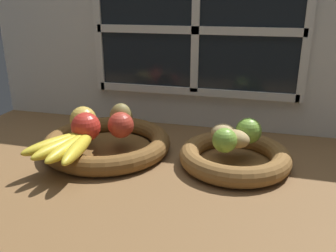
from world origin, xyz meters
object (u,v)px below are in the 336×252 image
(banana_bunch_front, at_px, (68,145))
(potato_large, at_px, (236,139))
(potato_oblong, at_px, (223,133))
(lime_near, at_px, (225,140))
(fruit_bowl_left, at_px, (107,143))
(apple_golden_left, at_px, (83,119))
(apple_red_right, at_px, (121,125))
(lime_far, at_px, (248,131))
(pear_brown, at_px, (121,118))
(fruit_bowl_right, at_px, (235,157))
(apple_red_front, at_px, (86,127))

(banana_bunch_front, relative_size, potato_large, 2.90)
(potato_oblong, height_order, lime_near, lime_near)
(potato_oblong, bearing_deg, fruit_bowl_left, -175.26)
(apple_golden_left, xyz_separation_m, apple_red_right, (0.12, -0.01, -0.00))
(apple_red_right, bearing_deg, lime_far, 8.05)
(apple_golden_left, xyz_separation_m, pear_brown, (0.10, 0.02, 0.01))
(potato_oblong, xyz_separation_m, potato_large, (0.03, -0.03, -0.00))
(banana_bunch_front, distance_m, potato_oblong, 0.39)
(fruit_bowl_left, height_order, pear_brown, pear_brown)
(banana_bunch_front, bearing_deg, lime_near, 14.75)
(banana_bunch_front, bearing_deg, apple_red_right, 54.42)
(potato_large, xyz_separation_m, lime_far, (0.03, 0.04, 0.01))
(fruit_bowl_right, height_order, potato_oblong, potato_oblong)
(fruit_bowl_right, relative_size, apple_red_right, 4.03)
(fruit_bowl_left, bearing_deg, apple_red_right, -12.27)
(pear_brown, height_order, lime_far, pear_brown)
(fruit_bowl_right, bearing_deg, pear_brown, 175.17)
(pear_brown, relative_size, potato_large, 1.17)
(fruit_bowl_left, xyz_separation_m, fruit_bowl_right, (0.35, 0.00, 0.00))
(apple_golden_left, relative_size, pear_brown, 0.88)
(fruit_bowl_right, xyz_separation_m, pear_brown, (-0.31, 0.03, 0.07))
(apple_red_front, bearing_deg, apple_red_right, 30.21)
(apple_golden_left, bearing_deg, fruit_bowl_right, -0.25)
(potato_large, bearing_deg, potato_oblong, 142.13)
(banana_bunch_front, bearing_deg, fruit_bowl_right, 18.79)
(apple_golden_left, bearing_deg, apple_red_front, -56.85)
(potato_large, bearing_deg, fruit_bowl_right, 90.00)
(fruit_bowl_right, xyz_separation_m, lime_near, (-0.02, -0.04, 0.06))
(apple_red_front, relative_size, pear_brown, 0.92)
(potato_large, bearing_deg, apple_golden_left, 179.75)
(apple_red_right, distance_m, potato_large, 0.30)
(apple_red_right, distance_m, potato_oblong, 0.27)
(fruit_bowl_right, height_order, lime_far, lime_far)
(lime_far, bearing_deg, potato_large, -127.87)
(banana_bunch_front, height_order, potato_large, potato_large)
(fruit_bowl_left, height_order, fruit_bowl_right, same)
(potato_oblong, relative_size, lime_far, 1.00)
(lime_near, bearing_deg, apple_red_front, -176.83)
(apple_red_front, distance_m, lime_near, 0.35)
(fruit_bowl_right, distance_m, lime_far, 0.08)
(fruit_bowl_right, relative_size, potato_large, 3.96)
(fruit_bowl_left, bearing_deg, apple_red_front, -118.64)
(pear_brown, distance_m, potato_oblong, 0.28)
(apple_golden_left, distance_m, apple_red_front, 0.07)
(lime_near, relative_size, lime_far, 0.90)
(apple_red_right, bearing_deg, potato_large, 1.97)
(apple_red_right, height_order, potato_oblong, apple_red_right)
(apple_red_right, distance_m, lime_far, 0.33)
(lime_near, xyz_separation_m, lime_far, (0.05, 0.07, 0.00))
(fruit_bowl_left, distance_m, banana_bunch_front, 0.14)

